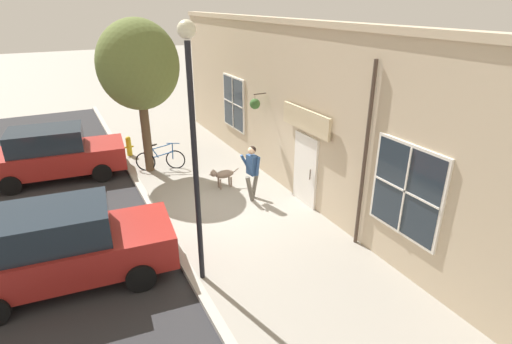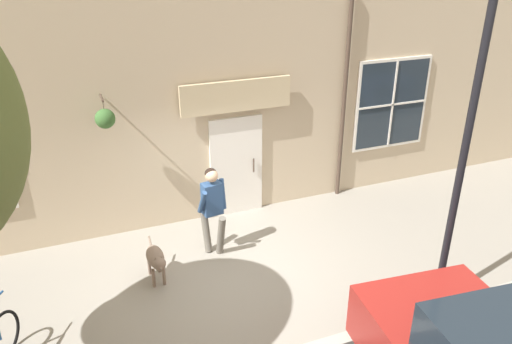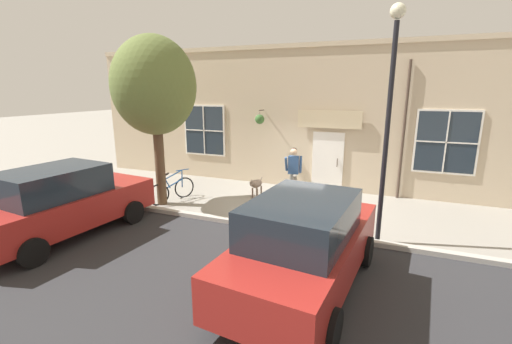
{
  "view_description": "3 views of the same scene",
  "coord_description": "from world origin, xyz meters",
  "px_view_note": "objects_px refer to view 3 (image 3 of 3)",
  "views": [
    {
      "loc": [
        3.98,
        9.57,
        5.57
      ],
      "look_at": [
        -0.32,
        1.22,
        1.51
      ],
      "focal_mm": 28.0,
      "sensor_mm": 36.0,
      "label": 1
    },
    {
      "loc": [
        6.57,
        -2.26,
        5.24
      ],
      "look_at": [
        -0.76,
        0.65,
        1.55
      ],
      "focal_mm": 35.0,
      "sensor_mm": 36.0,
      "label": 2
    },
    {
      "loc": [
        9.88,
        2.82,
        3.55
      ],
      "look_at": [
        -0.68,
        -1.39,
        0.81
      ],
      "focal_mm": 24.0,
      "sensor_mm": 36.0,
      "label": 3
    }
  ],
  "objects_px": {
    "street_lamp": "(390,96)",
    "dog_on_leash": "(256,184)",
    "pedestrian_walking": "(293,168)",
    "parked_car_nearest_curb": "(61,202)",
    "fire_hydrant": "(109,189)",
    "street_tree_by_curb": "(154,89)",
    "parked_car_mid_block": "(304,243)",
    "leaning_bicycle": "(172,190)"
  },
  "relations": [
    {
      "from": "street_lamp",
      "to": "dog_on_leash",
      "type": "bearing_deg",
      "value": -118.6
    },
    {
      "from": "pedestrian_walking",
      "to": "parked_car_nearest_curb",
      "type": "distance_m",
      "value": 6.79
    },
    {
      "from": "parked_car_nearest_curb",
      "to": "dog_on_leash",
      "type": "bearing_deg",
      "value": 145.06
    },
    {
      "from": "pedestrian_walking",
      "to": "fire_hydrant",
      "type": "bearing_deg",
      "value": -64.95
    },
    {
      "from": "street_tree_by_curb",
      "to": "street_lamp",
      "type": "distance_m",
      "value": 6.59
    },
    {
      "from": "parked_car_mid_block",
      "to": "street_lamp",
      "type": "bearing_deg",
      "value": 155.23
    },
    {
      "from": "dog_on_leash",
      "to": "street_lamp",
      "type": "height_order",
      "value": "street_lamp"
    },
    {
      "from": "pedestrian_walking",
      "to": "street_tree_by_curb",
      "type": "distance_m",
      "value": 5.02
    },
    {
      "from": "street_tree_by_curb",
      "to": "fire_hydrant",
      "type": "height_order",
      "value": "street_tree_by_curb"
    },
    {
      "from": "street_lamp",
      "to": "fire_hydrant",
      "type": "height_order",
      "value": "street_lamp"
    },
    {
      "from": "parked_car_nearest_curb",
      "to": "fire_hydrant",
      "type": "xyz_separation_m",
      "value": [
        -2.58,
        -1.1,
        -0.48
      ]
    },
    {
      "from": "dog_on_leash",
      "to": "street_tree_by_curb",
      "type": "relative_size",
      "value": 0.2
    },
    {
      "from": "street_tree_by_curb",
      "to": "parked_car_nearest_curb",
      "type": "distance_m",
      "value": 4.07
    },
    {
      "from": "street_tree_by_curb",
      "to": "parked_car_mid_block",
      "type": "distance_m",
      "value": 6.75
    },
    {
      "from": "street_tree_by_curb",
      "to": "leaning_bicycle",
      "type": "xyz_separation_m",
      "value": [
        -0.34,
        0.17,
        -3.2
      ]
    },
    {
      "from": "pedestrian_walking",
      "to": "parked_car_mid_block",
      "type": "relative_size",
      "value": 0.38
    },
    {
      "from": "parked_car_nearest_curb",
      "to": "parked_car_mid_block",
      "type": "bearing_deg",
      "value": 89.41
    },
    {
      "from": "pedestrian_walking",
      "to": "leaning_bicycle",
      "type": "bearing_deg",
      "value": -62.49
    },
    {
      "from": "street_tree_by_curb",
      "to": "dog_on_leash",
      "type": "bearing_deg",
      "value": 123.42
    },
    {
      "from": "parked_car_mid_block",
      "to": "pedestrian_walking",
      "type": "bearing_deg",
      "value": -162.32
    },
    {
      "from": "parked_car_mid_block",
      "to": "leaning_bicycle",
      "type": "bearing_deg",
      "value": -122.85
    },
    {
      "from": "leaning_bicycle",
      "to": "street_lamp",
      "type": "xyz_separation_m",
      "value": [
        0.81,
        6.4,
        3.03
      ]
    },
    {
      "from": "street_tree_by_curb",
      "to": "parked_car_mid_block",
      "type": "xyz_separation_m",
      "value": [
        3.03,
        5.39,
        -2.7
      ]
    },
    {
      "from": "dog_on_leash",
      "to": "street_tree_by_curb",
      "type": "bearing_deg",
      "value": -56.58
    },
    {
      "from": "street_tree_by_curb",
      "to": "parked_car_mid_block",
      "type": "relative_size",
      "value": 1.15
    },
    {
      "from": "leaning_bicycle",
      "to": "parked_car_nearest_curb",
      "type": "height_order",
      "value": "parked_car_nearest_curb"
    },
    {
      "from": "fire_hydrant",
      "to": "leaning_bicycle",
      "type": "bearing_deg",
      "value": 110.35
    },
    {
      "from": "leaning_bicycle",
      "to": "parked_car_mid_block",
      "type": "bearing_deg",
      "value": 57.15
    },
    {
      "from": "street_tree_by_curb",
      "to": "pedestrian_walking",
      "type": "bearing_deg",
      "value": 120.42
    },
    {
      "from": "street_lamp",
      "to": "parked_car_mid_block",
      "type": "bearing_deg",
      "value": -24.77
    },
    {
      "from": "leaning_bicycle",
      "to": "parked_car_mid_block",
      "type": "height_order",
      "value": "parked_car_mid_block"
    },
    {
      "from": "pedestrian_walking",
      "to": "fire_hydrant",
      "type": "xyz_separation_m",
      "value": [
        2.58,
        -5.51,
        -0.62
      ]
    },
    {
      "from": "leaning_bicycle",
      "to": "street_lamp",
      "type": "height_order",
      "value": "street_lamp"
    },
    {
      "from": "street_lamp",
      "to": "fire_hydrant",
      "type": "relative_size",
      "value": 6.85
    },
    {
      "from": "fire_hydrant",
      "to": "dog_on_leash",
      "type": "bearing_deg",
      "value": 115.61
    },
    {
      "from": "parked_car_nearest_curb",
      "to": "fire_hydrant",
      "type": "height_order",
      "value": "parked_car_nearest_curb"
    },
    {
      "from": "pedestrian_walking",
      "to": "street_lamp",
      "type": "distance_m",
      "value": 4.57
    },
    {
      "from": "pedestrian_walking",
      "to": "parked_car_nearest_curb",
      "type": "bearing_deg",
      "value": -40.53
    },
    {
      "from": "leaning_bicycle",
      "to": "parked_car_nearest_curb",
      "type": "relative_size",
      "value": 0.37
    },
    {
      "from": "pedestrian_walking",
      "to": "fire_hydrant",
      "type": "relative_size",
      "value": 2.21
    },
    {
      "from": "fire_hydrant",
      "to": "street_tree_by_curb",
      "type": "bearing_deg",
      "value": 102.26
    },
    {
      "from": "leaning_bicycle",
      "to": "fire_hydrant",
      "type": "relative_size",
      "value": 2.12
    }
  ]
}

